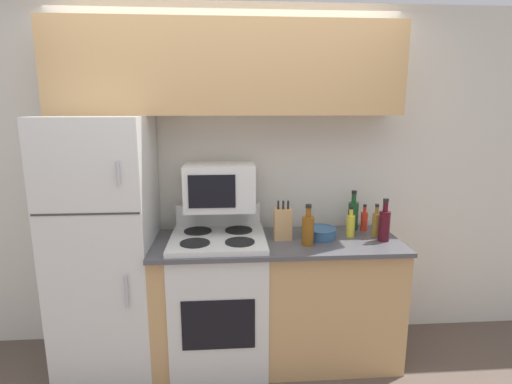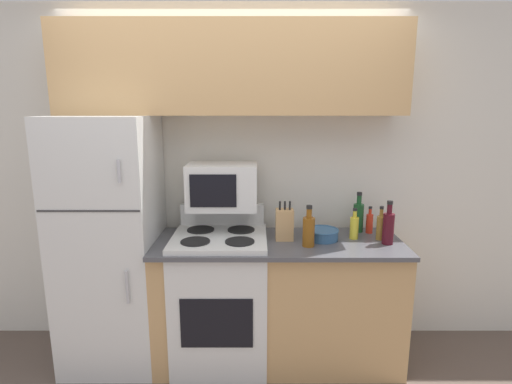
{
  "view_description": "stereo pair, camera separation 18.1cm",
  "coord_description": "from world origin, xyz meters",
  "px_view_note": "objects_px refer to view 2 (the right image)",
  "views": [
    {
      "loc": [
        -0.01,
        -2.35,
        1.82
      ],
      "look_at": [
        0.18,
        0.27,
        1.26
      ],
      "focal_mm": 28.0,
      "sensor_mm": 36.0,
      "label": 1
    },
    {
      "loc": [
        0.17,
        -2.36,
        1.82
      ],
      "look_at": [
        0.18,
        0.27,
        1.26
      ],
      "focal_mm": 28.0,
      "sensor_mm": 36.0,
      "label": 2
    }
  ],
  "objects_px": {
    "refrigerator": "(110,243)",
    "bottle_wine_green": "(357,216)",
    "bottle_cooking_spray": "(353,227)",
    "bottle_hot_sauce": "(368,222)",
    "bowl": "(321,234)",
    "bottle_vinegar": "(379,226)",
    "bottle_whiskey": "(308,230)",
    "knife_block": "(283,224)",
    "stove": "(220,297)",
    "microwave": "(221,186)",
    "bottle_wine_red": "(387,227)"
  },
  "relations": [
    {
      "from": "stove",
      "to": "knife_block",
      "type": "relative_size",
      "value": 3.99
    },
    {
      "from": "stove",
      "to": "bottle_wine_red",
      "type": "xyz_separation_m",
      "value": [
        1.15,
        -0.06,
        0.54
      ]
    },
    {
      "from": "bowl",
      "to": "bottle_wine_green",
      "type": "xyz_separation_m",
      "value": [
        0.29,
        0.18,
        0.08
      ]
    },
    {
      "from": "refrigerator",
      "to": "bottle_wine_green",
      "type": "height_order",
      "value": "refrigerator"
    },
    {
      "from": "bowl",
      "to": "bottle_cooking_spray",
      "type": "height_order",
      "value": "bottle_cooking_spray"
    },
    {
      "from": "bottle_whiskey",
      "to": "bottle_wine_red",
      "type": "xyz_separation_m",
      "value": [
        0.54,
        0.05,
        0.01
      ]
    },
    {
      "from": "bottle_hot_sauce",
      "to": "refrigerator",
      "type": "bearing_deg",
      "value": -175.68
    },
    {
      "from": "bowl",
      "to": "bottle_wine_green",
      "type": "distance_m",
      "value": 0.35
    },
    {
      "from": "bottle_wine_red",
      "to": "microwave",
      "type": "bearing_deg",
      "value": 170.58
    },
    {
      "from": "refrigerator",
      "to": "knife_block",
      "type": "xyz_separation_m",
      "value": [
        1.22,
        -0.01,
        0.14
      ]
    },
    {
      "from": "bottle_cooking_spray",
      "to": "bowl",
      "type": "bearing_deg",
      "value": -175.25
    },
    {
      "from": "microwave",
      "to": "bowl",
      "type": "bearing_deg",
      "value": -7.95
    },
    {
      "from": "bottle_hot_sauce",
      "to": "bottle_wine_green",
      "type": "bearing_deg",
      "value": 157.87
    },
    {
      "from": "bottle_wine_green",
      "to": "refrigerator",
      "type": "bearing_deg",
      "value": -174.5
    },
    {
      "from": "microwave",
      "to": "bottle_wine_green",
      "type": "xyz_separation_m",
      "value": [
        1.0,
        0.08,
        -0.24
      ]
    },
    {
      "from": "stove",
      "to": "knife_block",
      "type": "bearing_deg",
      "value": 3.01
    },
    {
      "from": "bowl",
      "to": "bottle_wine_green",
      "type": "bearing_deg",
      "value": 31.73
    },
    {
      "from": "microwave",
      "to": "bottle_whiskey",
      "type": "relative_size",
      "value": 1.74
    },
    {
      "from": "microwave",
      "to": "stove",
      "type": "bearing_deg",
      "value": -97.04
    },
    {
      "from": "stove",
      "to": "knife_block",
      "type": "distance_m",
      "value": 0.7
    },
    {
      "from": "knife_block",
      "to": "bottle_hot_sauce",
      "type": "relative_size",
      "value": 1.39
    },
    {
      "from": "bottle_cooking_spray",
      "to": "knife_block",
      "type": "bearing_deg",
      "value": -177.39
    },
    {
      "from": "refrigerator",
      "to": "microwave",
      "type": "height_order",
      "value": "refrigerator"
    },
    {
      "from": "bowl",
      "to": "bottle_whiskey",
      "type": "relative_size",
      "value": 0.81
    },
    {
      "from": "bottle_wine_green",
      "to": "bottle_hot_sauce",
      "type": "relative_size",
      "value": 1.5
    },
    {
      "from": "stove",
      "to": "bottle_wine_green",
      "type": "bearing_deg",
      "value": 11.63
    },
    {
      "from": "bottle_vinegar",
      "to": "bottle_hot_sauce",
      "type": "bearing_deg",
      "value": 102.74
    },
    {
      "from": "bowl",
      "to": "stove",
      "type": "bearing_deg",
      "value": -177.81
    },
    {
      "from": "bowl",
      "to": "bottle_hot_sauce",
      "type": "xyz_separation_m",
      "value": [
        0.37,
        0.15,
        0.04
      ]
    },
    {
      "from": "bottle_whiskey",
      "to": "bottle_hot_sauce",
      "type": "distance_m",
      "value": 0.57
    },
    {
      "from": "bottle_vinegar",
      "to": "bottle_wine_green",
      "type": "bearing_deg",
      "value": 121.39
    },
    {
      "from": "bottle_wine_red",
      "to": "bottle_whiskey",
      "type": "bearing_deg",
      "value": -174.91
    },
    {
      "from": "bottle_wine_green",
      "to": "stove",
      "type": "bearing_deg",
      "value": -168.37
    },
    {
      "from": "knife_block",
      "to": "bottle_vinegar",
      "type": "relative_size",
      "value": 1.16
    },
    {
      "from": "knife_block",
      "to": "bottle_wine_green",
      "type": "height_order",
      "value": "bottle_wine_green"
    },
    {
      "from": "knife_block",
      "to": "bowl",
      "type": "xyz_separation_m",
      "value": [
        0.27,
        0.0,
        -0.07
      ]
    },
    {
      "from": "bottle_cooking_spray",
      "to": "bottle_whiskey",
      "type": "relative_size",
      "value": 0.79
    },
    {
      "from": "bottle_cooking_spray",
      "to": "bottle_hot_sauce",
      "type": "relative_size",
      "value": 1.1
    },
    {
      "from": "bowl",
      "to": "bottle_vinegar",
      "type": "height_order",
      "value": "bottle_vinegar"
    },
    {
      "from": "bowl",
      "to": "bottle_vinegar",
      "type": "xyz_separation_m",
      "value": [
        0.4,
        -0.0,
        0.05
      ]
    },
    {
      "from": "refrigerator",
      "to": "bottle_cooking_spray",
      "type": "bearing_deg",
      "value": 0.32
    },
    {
      "from": "bowl",
      "to": "microwave",
      "type": "bearing_deg",
      "value": 172.05
    },
    {
      "from": "refrigerator",
      "to": "bottle_whiskey",
      "type": "xyz_separation_m",
      "value": [
        1.37,
        -0.15,
        0.14
      ]
    },
    {
      "from": "knife_block",
      "to": "bottle_cooking_spray",
      "type": "xyz_separation_m",
      "value": [
        0.49,
        0.02,
        -0.02
      ]
    },
    {
      "from": "bottle_cooking_spray",
      "to": "bottle_whiskey",
      "type": "bearing_deg",
      "value": -155.35
    },
    {
      "from": "knife_block",
      "to": "bowl",
      "type": "height_order",
      "value": "knife_block"
    },
    {
      "from": "bottle_whiskey",
      "to": "knife_block",
      "type": "bearing_deg",
      "value": 138.38
    },
    {
      "from": "bowl",
      "to": "bottle_wine_green",
      "type": "relative_size",
      "value": 0.76
    },
    {
      "from": "bottle_wine_red",
      "to": "bottle_hot_sauce",
      "type": "distance_m",
      "value": 0.25
    },
    {
      "from": "bottle_wine_red",
      "to": "knife_block",
      "type": "bearing_deg",
      "value": 172.97
    }
  ]
}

